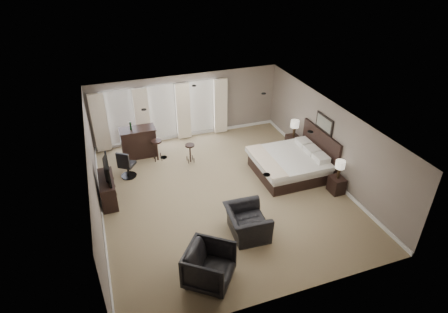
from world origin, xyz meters
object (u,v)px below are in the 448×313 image
object	(u,v)px
nightstand_far	(293,143)
lamp_far	(294,129)
armchair_far	(209,264)
lamp_near	(339,170)
bed	(291,155)
bar_stool_right	(190,153)
desk_chair	(127,164)
dresser	(108,190)
tv	(105,177)
nightstand_near	(337,185)
bar_counter	(139,142)
bar_stool_left	(157,150)
armchair_near	(247,219)

from	to	relation	value
nightstand_far	lamp_far	xyz separation A→B (m)	(0.00, 0.00, 0.62)
armchair_far	lamp_near	bearing A→B (deg)	-29.70
bed	bar_stool_right	world-z (taller)	bed
nightstand_far	desk_chair	bearing A→B (deg)	177.80
dresser	tv	size ratio (longest dim) A/B	1.22
dresser	bar_stool_right	bearing A→B (deg)	24.89
lamp_near	armchair_far	world-z (taller)	lamp_near
nightstand_far	bar_stool_right	xyz separation A→B (m)	(-3.93, 0.47, 0.06)
bed	desk_chair	xyz separation A→B (m)	(-5.29, 1.69, -0.22)
lamp_far	dresser	size ratio (longest dim) A/B	0.48
nightstand_near	dresser	size ratio (longest dim) A/B	0.39
bar_counter	bar_stool_left	distance (m)	0.81
tv	bar_stool_left	xyz separation A→B (m)	(1.89, 1.91, -0.47)
armchair_far	tv	bearing A→B (deg)	63.54
nightstand_near	armchair_near	world-z (taller)	armchair_near
armchair_far	nightstand_near	bearing A→B (deg)	-29.70
bed	dresser	world-z (taller)	bed
lamp_far	bed	bearing A→B (deg)	-121.54
tv	armchair_far	distance (m)	4.54
nightstand_near	bar_stool_right	xyz separation A→B (m)	(-3.93, 3.37, 0.08)
lamp_far	armchair_far	world-z (taller)	lamp_far
lamp_far	dresser	world-z (taller)	lamp_far
armchair_far	bar_stool_right	size ratio (longest dim) A/B	1.53
dresser	bar_stool_left	world-z (taller)	bar_stool_left
nightstand_near	lamp_near	xyz separation A→B (m)	(0.00, 0.00, 0.58)
desk_chair	armchair_far	bearing A→B (deg)	138.36
lamp_near	bar_counter	xyz separation A→B (m)	(-5.60, 4.44, -0.29)
tv	armchair_near	world-z (taller)	armchair_near
dresser	bar_counter	distance (m)	2.79
lamp_far	bar_counter	bearing A→B (deg)	164.63
lamp_far	bar_counter	size ratio (longest dim) A/B	0.51
bar_stool_left	nightstand_far	bearing A→B (deg)	-11.21
lamp_far	lamp_near	bearing A→B (deg)	-90.00
lamp_far	nightstand_far	bearing A→B (deg)	0.00
bar_stool_left	bar_stool_right	size ratio (longest dim) A/B	1.14
lamp_far	bar_stool_left	size ratio (longest dim) A/B	0.82
bed	nightstand_far	bearing A→B (deg)	58.46
tv	desk_chair	bearing A→B (deg)	-32.58
dresser	armchair_near	bearing A→B (deg)	-39.41
lamp_near	bar_stool_right	xyz separation A→B (m)	(-3.93, 3.37, -0.50)
nightstand_far	lamp_far	bearing A→B (deg)	0.00
bed	bar_stool_left	xyz separation A→B (m)	(-4.14, 2.45, -0.33)
lamp_far	bar_counter	distance (m)	5.82
bed	tv	bearing A→B (deg)	174.93
dresser	bar_stool_left	size ratio (longest dim) A/B	1.71
bar_counter	nightstand_far	bearing A→B (deg)	-15.37
bar_counter	bar_stool_right	xyz separation A→B (m)	(1.67, -1.07, -0.21)
dresser	desk_chair	xyz separation A→B (m)	(0.74, 1.15, 0.12)
armchair_far	bar_stool_left	world-z (taller)	armchair_far
lamp_near	armchair_near	xyz separation A→B (m)	(-3.46, -0.86, -0.32)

